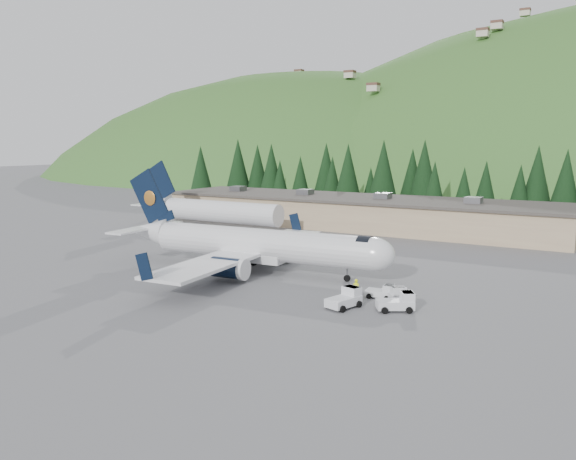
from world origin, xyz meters
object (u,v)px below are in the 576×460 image
at_px(baggage_tug_a, 382,292).
at_px(baggage_tug_d, 398,302).
at_px(terminal_building, 355,211).
at_px(ramp_worker, 356,289).
at_px(baggage_tug_b, 395,294).
at_px(second_airliner, 208,210).
at_px(baggage_tug_c, 346,299).
at_px(airliner, 253,245).

height_order(baggage_tug_a, baggage_tug_d, baggage_tug_d).
distance_m(terminal_building, ramp_worker, 46.70).
xyz_separation_m(baggage_tug_b, baggage_tug_d, (1.32, -2.90, 0.10)).
height_order(baggage_tug_b, ramp_worker, ramp_worker).
xyz_separation_m(second_airliner, baggage_tug_a, (40.72, -25.48, -2.71)).
bearing_deg(baggage_tug_b, baggage_tug_a, -142.08).
xyz_separation_m(baggage_tug_a, terminal_building, (-20.80, 41.48, 2.01)).
bearing_deg(ramp_worker, baggage_tug_c, 93.63).
bearing_deg(baggage_tug_c, terminal_building, 39.27).
relative_size(baggage_tug_b, baggage_tug_c, 0.82).
xyz_separation_m(airliner, baggage_tug_d, (19.45, -6.52, -2.27)).
bearing_deg(baggage_tug_c, airliner, 79.26).
relative_size(baggage_tug_b, baggage_tug_d, 0.84).
xyz_separation_m(second_airliner, baggage_tug_c, (38.96, -29.89, -2.54)).
relative_size(airliner, baggage_tug_b, 11.59).
distance_m(second_airliner, baggage_tug_a, 48.11).
relative_size(terminal_building, baggage_tug_d, 20.12).
bearing_deg(ramp_worker, second_airliner, -37.74).
xyz_separation_m(baggage_tug_b, ramp_worker, (-3.45, -1.07, 0.28)).
relative_size(baggage_tug_b, terminal_building, 0.04).
relative_size(second_airliner, baggage_tug_b, 9.30).
distance_m(second_airliner, ramp_worker, 47.03).
relative_size(second_airliner, baggage_tug_a, 10.39).
bearing_deg(ramp_worker, baggage_tug_a, -151.79).
bearing_deg(terminal_building, baggage_tug_b, -62.03).
height_order(airliner, baggage_tug_b, airliner).
distance_m(baggage_tug_a, ramp_worker, 2.50).
xyz_separation_m(baggage_tug_a, baggage_tug_c, (-1.76, -4.41, 0.17)).
bearing_deg(baggage_tug_b, ramp_worker, -115.83).
bearing_deg(baggage_tug_c, ramp_worker, 23.35).
bearing_deg(baggage_tug_d, terminal_building, 86.02).
bearing_deg(airliner, baggage_tug_b, -15.50).
xyz_separation_m(second_airliner, ramp_worker, (38.60, -26.77, -2.39)).
bearing_deg(baggage_tug_d, second_airliner, 114.88).
xyz_separation_m(baggage_tug_a, baggage_tug_d, (2.66, -3.11, 0.15)).
bearing_deg(baggage_tug_a, terminal_building, 112.44).
height_order(baggage_tug_c, ramp_worker, ramp_worker).
height_order(baggage_tug_a, baggage_tug_b, baggage_tug_b).
height_order(airliner, ramp_worker, airliner).
xyz_separation_m(baggage_tug_b, baggage_tug_c, (-3.09, -4.20, 0.13)).
xyz_separation_m(baggage_tug_c, ramp_worker, (-0.36, 3.12, 0.15)).
bearing_deg(second_airliner, baggage_tug_d, -33.39).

